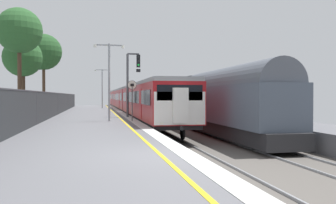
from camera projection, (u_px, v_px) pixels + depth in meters
ground at (259, 172)px, 10.58m from camera, size 17.40×110.00×1.21m
commuter_train_at_platform at (127, 99)px, 48.47m from camera, size 2.83×62.38×3.81m
freight_train_adjacent_track at (175, 99)px, 37.55m from camera, size 2.60×45.54×4.37m
signal_gantry at (131, 77)px, 28.07m from camera, size 1.10×0.24×5.03m
speed_limit_sign at (132, 95)px, 23.55m from camera, size 0.59×0.08×2.68m
platform_lamp_mid at (109, 75)px, 23.31m from camera, size 2.00×0.20×5.08m
platform_lamp_far at (102, 85)px, 48.09m from camera, size 2.00×0.20×5.28m
background_tree_left at (19, 32)px, 26.62m from camera, size 3.39×3.39×8.25m
background_tree_centre at (42, 53)px, 40.67m from camera, size 4.11×4.11×8.77m
background_tree_right at (22, 59)px, 31.35m from camera, size 3.40×3.40×6.76m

